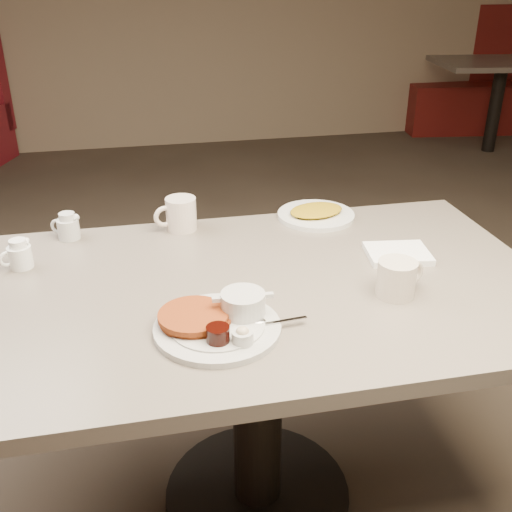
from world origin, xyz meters
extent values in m
cube|color=#4C3F33|center=(0.00, 0.00, -0.01)|extent=(7.00, 8.00, 0.02)
cube|color=slate|center=(0.00, 0.00, 0.73)|extent=(1.50, 0.90, 0.04)
cylinder|color=black|center=(0.00, 0.00, 0.38)|extent=(0.14, 0.14, 0.69)
cylinder|color=black|center=(0.00, 0.00, 0.01)|extent=(0.56, 0.56, 0.03)
cylinder|color=#B8B7B4|center=(-0.13, -0.19, 0.76)|extent=(0.30, 0.30, 0.01)
cylinder|color=#B8B7B4|center=(-0.13, -0.19, 0.77)|extent=(0.22, 0.22, 0.00)
cylinder|color=maroon|center=(-0.18, -0.16, 0.77)|extent=(0.17, 0.17, 0.01)
cylinder|color=maroon|center=(-0.18, -0.17, 0.78)|extent=(0.16, 0.16, 0.01)
cylinder|color=#B8B7B4|center=(-0.07, -0.16, 0.79)|extent=(0.11, 0.11, 0.05)
cube|color=#B8B7B4|center=(-0.13, -0.16, 0.81)|extent=(0.02, 0.01, 0.01)
cube|color=#B8B7B4|center=(-0.01, -0.16, 0.81)|extent=(0.02, 0.01, 0.01)
ellipsoid|color=beige|center=(-0.08, -0.15, 0.81)|extent=(0.05, 0.05, 0.03)
ellipsoid|color=beige|center=(-0.05, -0.16, 0.81)|extent=(0.04, 0.04, 0.02)
cylinder|color=black|center=(-0.14, -0.26, 0.78)|extent=(0.05, 0.05, 0.04)
cylinder|color=#B8B7B4|center=(-0.09, -0.27, 0.78)|extent=(0.05, 0.05, 0.03)
ellipsoid|color=#C0AA8B|center=(-0.09, -0.27, 0.79)|extent=(0.03, 0.03, 0.02)
cube|color=#AEAEB2|center=(0.01, -0.21, 0.77)|extent=(0.11, 0.02, 0.00)
ellipsoid|color=#AEAEB2|center=(-0.04, -0.20, 0.77)|extent=(0.04, 0.03, 0.01)
cylinder|color=beige|center=(0.32, -0.12, 0.80)|extent=(0.12, 0.12, 0.09)
cylinder|color=black|center=(0.32, -0.12, 0.83)|extent=(0.10, 0.10, 0.01)
torus|color=beige|center=(0.37, -0.10, 0.80)|extent=(0.07, 0.04, 0.07)
cube|color=white|center=(0.41, 0.07, 0.76)|extent=(0.18, 0.16, 0.02)
cylinder|color=silver|center=(-0.15, 0.39, 0.80)|extent=(0.11, 0.11, 0.10)
torus|color=silver|center=(-0.20, 0.38, 0.80)|extent=(0.07, 0.03, 0.07)
cylinder|color=white|center=(-0.60, 0.22, 0.78)|extent=(0.07, 0.07, 0.06)
cylinder|color=white|center=(-0.60, 0.22, 0.82)|extent=(0.05, 0.05, 0.02)
cone|color=white|center=(-0.58, 0.23, 0.82)|extent=(0.03, 0.03, 0.02)
torus|color=white|center=(-0.63, 0.21, 0.79)|extent=(0.04, 0.03, 0.04)
cylinder|color=silver|center=(-0.48, 0.39, 0.78)|extent=(0.07, 0.07, 0.06)
cylinder|color=silver|center=(-0.48, 0.39, 0.82)|extent=(0.05, 0.05, 0.02)
cone|color=silver|center=(-0.46, 0.38, 0.82)|extent=(0.03, 0.03, 0.02)
torus|color=silver|center=(-0.52, 0.40, 0.79)|extent=(0.05, 0.03, 0.05)
cylinder|color=silver|center=(0.27, 0.39, 0.76)|extent=(0.30, 0.30, 0.01)
ellipsoid|color=#AE8F16|center=(0.27, 0.39, 0.78)|extent=(0.20, 0.17, 0.02)
cube|color=#5E1310|center=(2.82, 3.89, 0.23)|extent=(1.09, 0.53, 0.45)
cube|color=#5E1310|center=(2.84, 4.06, 0.67)|extent=(1.05, 0.25, 0.90)
cube|color=#655A52|center=(2.73, 3.24, 0.73)|extent=(1.13, 0.83, 0.04)
cylinder|color=black|center=(2.73, 3.24, 0.35)|extent=(0.12, 0.12, 0.71)
camera|label=1|loc=(-0.28, -1.30, 1.49)|focal=42.18mm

